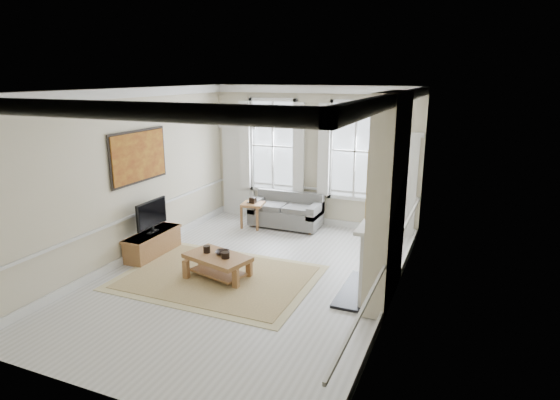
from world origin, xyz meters
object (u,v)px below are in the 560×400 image
at_px(sofa, 287,212).
at_px(tv_stand, 153,244).
at_px(side_table, 253,207).
at_px(coffee_table, 217,260).

distance_m(sofa, tv_stand, 3.40).
height_order(side_table, tv_stand, side_table).
relative_size(side_table, coffee_table, 0.47).
distance_m(sofa, side_table, 0.84).
distance_m(side_table, coffee_table, 3.02).
distance_m(sofa, coffee_table, 3.34).
bearing_deg(coffee_table, side_table, 118.32).
relative_size(side_table, tv_stand, 0.45).
bearing_deg(coffee_table, tv_stand, 179.88).
height_order(sofa, side_table, sofa).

